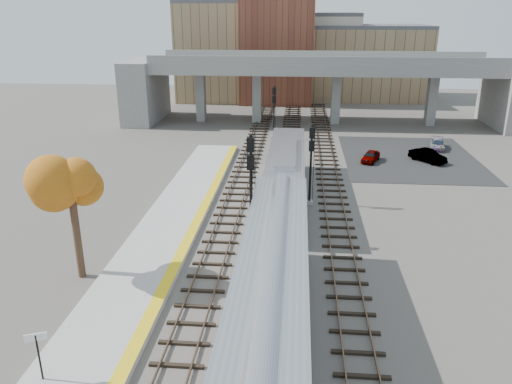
% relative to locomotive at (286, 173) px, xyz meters
% --- Properties ---
extents(ground, '(160.00, 160.00, 0.00)m').
position_rel_locomotive_xyz_m(ground, '(-1.00, -14.28, -2.28)').
color(ground, '#47423D').
rests_on(ground, ground).
extents(platform, '(4.50, 60.00, 0.35)m').
position_rel_locomotive_xyz_m(platform, '(-8.25, -14.28, -2.10)').
color(platform, '#9E9E99').
rests_on(platform, ground).
extents(yellow_strip, '(0.70, 60.00, 0.01)m').
position_rel_locomotive_xyz_m(yellow_strip, '(-6.35, -14.28, -1.92)').
color(yellow_strip, yellow).
rests_on(yellow_strip, platform).
extents(tracks, '(10.70, 95.00, 0.25)m').
position_rel_locomotive_xyz_m(tracks, '(-0.07, -1.78, -2.20)').
color(tracks, black).
rests_on(tracks, ground).
extents(overpass, '(54.00, 12.00, 9.50)m').
position_rel_locomotive_xyz_m(overpass, '(3.92, 30.72, 3.53)').
color(overpass, slate).
rests_on(overpass, ground).
extents(buildings_far, '(43.00, 21.00, 20.60)m').
position_rel_locomotive_xyz_m(buildings_far, '(0.26, 52.29, 5.60)').
color(buildings_far, '#967E57').
rests_on(buildings_far, ground).
extents(parking_lot, '(14.00, 18.00, 0.04)m').
position_rel_locomotive_xyz_m(parking_lot, '(13.00, 13.72, -2.26)').
color(parking_lot, black).
rests_on(parking_lot, ground).
extents(locomotive, '(3.02, 19.05, 4.10)m').
position_rel_locomotive_xyz_m(locomotive, '(0.00, 0.00, 0.00)').
color(locomotive, '#A8AAB2').
rests_on(locomotive, ground).
extents(coach, '(3.03, 25.00, 5.00)m').
position_rel_locomotive_xyz_m(coach, '(-0.00, -22.61, 0.52)').
color(coach, '#A8AAB2').
rests_on(coach, ground).
extents(signal_mast_near, '(0.60, 0.64, 7.53)m').
position_rel_locomotive_xyz_m(signal_mast_near, '(-2.10, -8.40, 1.54)').
color(signal_mast_near, '#9E9E99').
rests_on(signal_mast_near, ground).
extents(signal_mast_mid, '(0.60, 0.64, 6.58)m').
position_rel_locomotive_xyz_m(signal_mast_mid, '(2.00, -1.07, 0.90)').
color(signal_mast_mid, '#9E9E99').
rests_on(signal_mast_mid, ground).
extents(signal_mast_far, '(0.60, 0.64, 6.41)m').
position_rel_locomotive_xyz_m(signal_mast_far, '(-2.10, 20.98, 0.77)').
color(signal_mast_far, '#9E9E99').
rests_on(signal_mast_far, ground).
extents(station_sign, '(0.86, 0.36, 2.27)m').
position_rel_locomotive_xyz_m(station_sign, '(-9.53, -23.21, -0.30)').
color(station_sign, black).
rests_on(station_sign, platform).
extents(tree, '(3.60, 3.60, 8.01)m').
position_rel_locomotive_xyz_m(tree, '(-11.74, -14.08, 3.66)').
color(tree, '#382619').
rests_on(tree, ground).
extents(car_a, '(2.58, 3.66, 1.16)m').
position_rel_locomotive_xyz_m(car_a, '(8.57, 11.68, -1.66)').
color(car_a, '#99999E').
rests_on(car_a, parking_lot).
extents(car_b, '(3.64, 3.98, 1.32)m').
position_rel_locomotive_xyz_m(car_b, '(14.49, 12.10, -1.58)').
color(car_b, '#99999E').
rests_on(car_b, parking_lot).
extents(car_c, '(2.31, 4.05, 1.10)m').
position_rel_locomotive_xyz_m(car_c, '(16.83, 17.48, -1.69)').
color(car_c, '#99999E').
rests_on(car_c, parking_lot).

